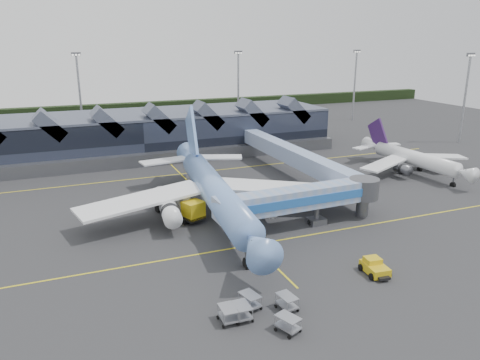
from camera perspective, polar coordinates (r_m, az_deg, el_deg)
name	(u,v)px	position (r m, az deg, el deg)	size (l,w,h in m)	color
ground	(231,223)	(68.22, -1.09, -5.30)	(260.00, 260.00, 0.00)	#28282A
taxi_stripes	(209,202)	(77.04, -3.76, -2.69)	(120.00, 60.00, 0.01)	yellow
tree_line_far	(120,109)	(172.19, -14.48, 8.37)	(260.00, 4.00, 4.00)	black
terminal	(136,134)	(109.82, -12.55, 5.49)	(90.00, 22.25, 12.52)	black
light_masts	(220,89)	(130.07, -2.43, 10.97)	(132.40, 42.56, 22.45)	#92959A
main_airliner	(213,189)	(69.44, -3.28, -1.07)	(40.19, 46.47, 14.92)	#74A3EB
regional_jet	(411,157)	(99.26, 20.17, 2.61)	(25.96, 28.30, 9.72)	white
jet_bridge	(311,198)	(66.85, 8.65, -2.15)	(25.87, 4.62, 5.99)	#80A0D5
fuel_truck	(176,203)	(71.16, -7.75, -2.74)	(6.12, 10.74, 3.65)	black
pushback_tug	(375,267)	(56.20, 16.09, -10.19)	(2.81, 4.11, 1.74)	gold
baggage_carts	(259,310)	(46.37, 2.32, -15.53)	(7.71, 7.40, 1.55)	#94959C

